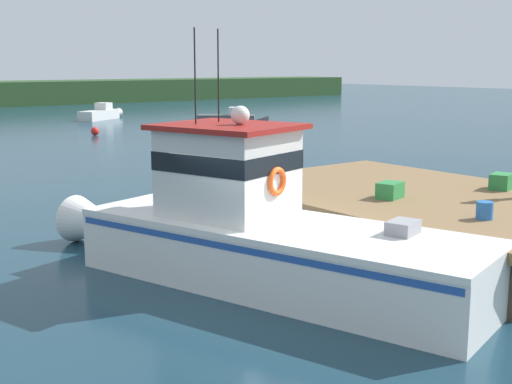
% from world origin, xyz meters
% --- Properties ---
extents(ground_plane, '(200.00, 200.00, 0.00)m').
position_xyz_m(ground_plane, '(0.00, 0.00, 0.00)').
color(ground_plane, '#193847').
extents(dock, '(6.00, 9.00, 1.20)m').
position_xyz_m(dock, '(4.80, 0.00, 1.07)').
color(dock, '#4C3D2D').
rests_on(dock, ground).
extents(main_fishing_boat, '(4.72, 9.91, 4.80)m').
position_xyz_m(main_fishing_boat, '(0.04, 0.08, 1.01)').
color(main_fishing_boat, white).
rests_on(main_fishing_boat, ground).
extents(crate_single_by_cleat, '(0.70, 0.59, 0.36)m').
position_xyz_m(crate_single_by_cleat, '(3.75, -0.02, 1.38)').
color(crate_single_by_cleat, '#2D8442').
rests_on(crate_single_by_cleat, dock).
extents(crate_stack_near_edge, '(0.70, 0.60, 0.37)m').
position_xyz_m(crate_stack_near_edge, '(6.69, -0.90, 1.39)').
color(crate_stack_near_edge, '#2D8442').
rests_on(crate_stack_near_edge, dock).
extents(bait_bucket, '(0.32, 0.32, 0.34)m').
position_xyz_m(bait_bucket, '(3.58, -2.54, 1.37)').
color(bait_bucket, '#2866B2').
rests_on(bait_bucket, dock).
extents(moored_boat_mid_harbor, '(4.64, 3.51, 1.25)m').
position_xyz_m(moored_boat_mid_harbor, '(14.97, 38.49, 0.43)').
color(moored_boat_mid_harbor, silver).
rests_on(moored_boat_mid_harbor, ground).
extents(moored_boat_far_right, '(4.30, 3.99, 1.24)m').
position_xyz_m(moored_boat_far_right, '(19.79, 28.25, 0.43)').
color(moored_boat_far_right, '#4C4C51').
rests_on(moored_boat_far_right, ground).
extents(mooring_buoy_inshore, '(0.49, 0.49, 0.49)m').
position_xyz_m(mooring_buoy_inshore, '(9.48, 27.73, 0.24)').
color(mooring_buoy_inshore, red).
rests_on(mooring_buoy_inshore, ground).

